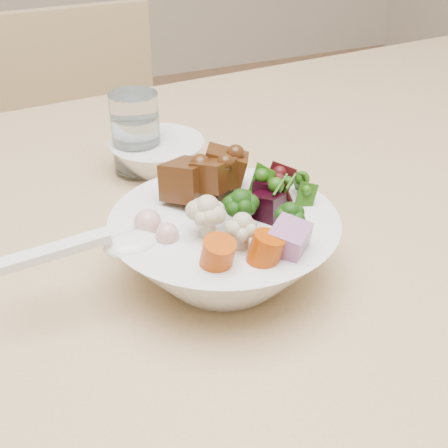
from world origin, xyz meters
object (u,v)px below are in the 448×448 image
object	(u,v)px
dining_table	(282,245)
water_glass	(136,137)
side_bowl	(157,156)
food_bowl	(225,242)
chair_far	(91,182)

from	to	relation	value
dining_table	water_glass	distance (m)	0.26
dining_table	water_glass	size ratio (longest dim) A/B	15.23
dining_table	side_bowl	world-z (taller)	side_bowl
side_bowl	food_bowl	bearing A→B (deg)	-93.05
food_bowl	side_bowl	distance (m)	0.27
dining_table	chair_far	distance (m)	0.77
dining_table	side_bowl	size ratio (longest dim) A/B	13.12
food_bowl	water_glass	size ratio (longest dim) A/B	2.09
water_glass	food_bowl	bearing A→B (deg)	-87.43
food_bowl	side_bowl	xyz separation A→B (m)	(0.01, 0.27, -0.02)
dining_table	food_bowl	world-z (taller)	food_bowl
chair_far	water_glass	xyz separation A→B (m)	(-0.04, -0.57, 0.36)
food_bowl	water_glass	xyz separation A→B (m)	(-0.01, 0.28, 0.01)
water_glass	dining_table	bearing A→B (deg)	-42.89
dining_table	water_glass	xyz separation A→B (m)	(-0.16, 0.15, 0.14)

